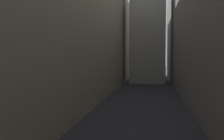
% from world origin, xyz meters
% --- Properties ---
extents(ground_plane, '(264.00, 264.00, 0.00)m').
position_xyz_m(ground_plane, '(0.00, 48.00, 0.00)').
color(ground_plane, '#232326').
extents(building_block_left, '(14.87, 108.00, 20.85)m').
position_xyz_m(building_block_left, '(-12.94, 50.00, 10.43)').
color(building_block_left, gray).
rests_on(building_block_left, ground).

